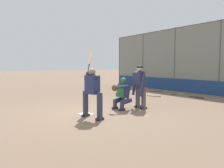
# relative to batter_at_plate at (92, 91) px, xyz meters

# --- Properties ---
(ground_plane) EXTENTS (160.00, 160.00, 0.00)m
(ground_plane) POSITION_rel_batter_at_plate_xyz_m (0.68, -0.11, -0.90)
(ground_plane) COLOR #7A604C
(home_plate_marker) EXTENTS (0.43, 0.43, 0.01)m
(home_plate_marker) POSITION_rel_batter_at_plate_xyz_m (0.68, -0.11, -0.89)
(home_plate_marker) COLOR white
(home_plate_marker) RESTS_ON ground_plane
(backstop_fence) EXTENTS (19.51, 0.08, 4.36)m
(backstop_fence) POSITION_rel_batter_at_plate_xyz_m (0.68, -8.79, 1.38)
(backstop_fence) COLOR #515651
(backstop_fence) RESTS_ON ground_plane
(padding_wall) EXTENTS (19.04, 0.18, 0.84)m
(padding_wall) POSITION_rel_batter_at_plate_xyz_m (0.68, -8.69, -0.48)
(padding_wall) COLOR navy
(padding_wall) RESTS_ON ground_plane
(batter_at_plate) EXTENTS (1.09, 0.56, 2.18)m
(batter_at_plate) POSITION_rel_batter_at_plate_xyz_m (0.00, 0.00, 0.00)
(batter_at_plate) COLOR #2D334C
(batter_at_plate) RESTS_ON ground_plane
(catcher_behind_plate) EXTENTS (0.67, 0.78, 1.26)m
(catcher_behind_plate) POSITION_rel_batter_at_plate_xyz_m (0.64, -1.70, -0.24)
(catcher_behind_plate) COLOR #2D334C
(catcher_behind_plate) RESTS_ON ground_plane
(umpire_home) EXTENTS (0.70, 0.47, 1.73)m
(umpire_home) POSITION_rel_batter_at_plate_xyz_m (0.39, -2.42, 0.03)
(umpire_home) COLOR #4C4C51
(umpire_home) RESTS_ON ground_plane
(spare_bat_near_backstop) EXTENTS (0.89, 0.26, 0.07)m
(spare_bat_near_backstop) POSITION_rel_batter_at_plate_xyz_m (2.64, -5.34, -0.86)
(spare_bat_near_backstop) COLOR black
(spare_bat_near_backstop) RESTS_ON ground_plane
(spare_bat_by_padding) EXTENTS (0.35, 0.81, 0.07)m
(spare_bat_by_padding) POSITION_rel_batter_at_plate_xyz_m (2.23, -7.28, -0.86)
(spare_bat_by_padding) COLOR black
(spare_bat_by_padding) RESTS_ON ground_plane
(spare_bat_third_base_side) EXTENTS (0.92, 0.07, 0.07)m
(spare_bat_third_base_side) POSITION_rel_batter_at_plate_xyz_m (0.76, -6.93, -0.86)
(spare_bat_third_base_side) COLOR black
(spare_bat_third_base_side) RESTS_ON ground_plane
(spare_bat_first_base_side) EXTENTS (0.64, 0.62, 0.07)m
(spare_bat_first_base_side) POSITION_rel_batter_at_plate_xyz_m (4.08, -7.04, -0.86)
(spare_bat_first_base_side) COLOR black
(spare_bat_first_base_side) RESTS_ON ground_plane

